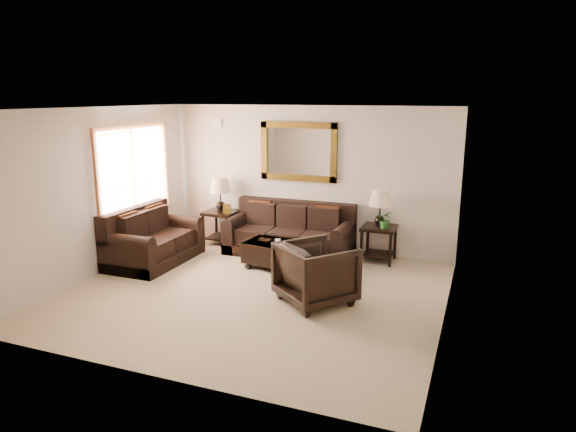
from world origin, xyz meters
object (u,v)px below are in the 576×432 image
at_px(armchair, 316,270).
at_px(end_table_right, 380,215).
at_px(sofa, 290,235).
at_px(coffee_table, 283,253).
at_px(loveseat, 151,242).
at_px(end_table_left, 221,201).

bearing_deg(armchair, end_table_right, -62.70).
xyz_separation_m(sofa, coffee_table, (0.19, -0.84, -0.07)).
bearing_deg(coffee_table, loveseat, -158.90).
distance_m(sofa, end_table_left, 1.59).
bearing_deg(loveseat, coffee_table, -77.55).
height_order(end_table_right, armchair, end_table_right).
relative_size(end_table_right, armchair, 1.34).
distance_m(end_table_right, coffee_table, 1.82).
distance_m(loveseat, end_table_right, 4.04).
relative_size(coffee_table, armchair, 1.45).
xyz_separation_m(loveseat, coffee_table, (2.29, 0.51, -0.08)).
bearing_deg(coffee_table, armchair, -41.86).
xyz_separation_m(end_table_left, coffee_table, (1.69, -0.96, -0.59)).
bearing_deg(coffee_table, end_table_left, 159.13).
bearing_deg(coffee_table, end_table_right, 42.53).
xyz_separation_m(sofa, end_table_right, (1.63, 0.12, 0.50)).
height_order(loveseat, coffee_table, loveseat).
bearing_deg(sofa, loveseat, -147.32).
xyz_separation_m(sofa, loveseat, (-2.10, -1.35, 0.01)).
distance_m(sofa, end_table_right, 1.71).
bearing_deg(end_table_right, end_table_left, -179.83).
distance_m(end_table_left, armchair, 3.46).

